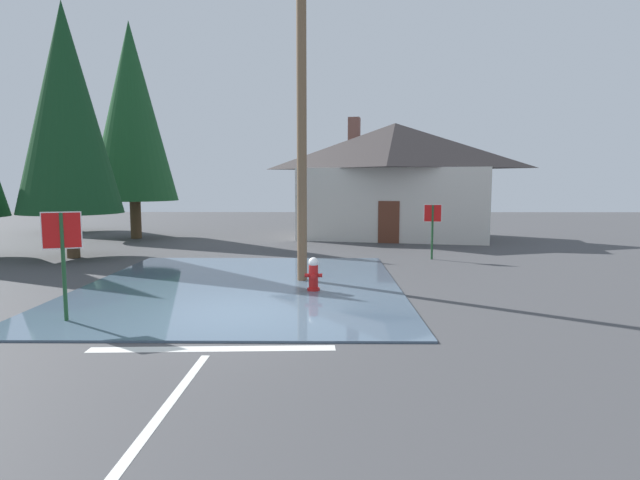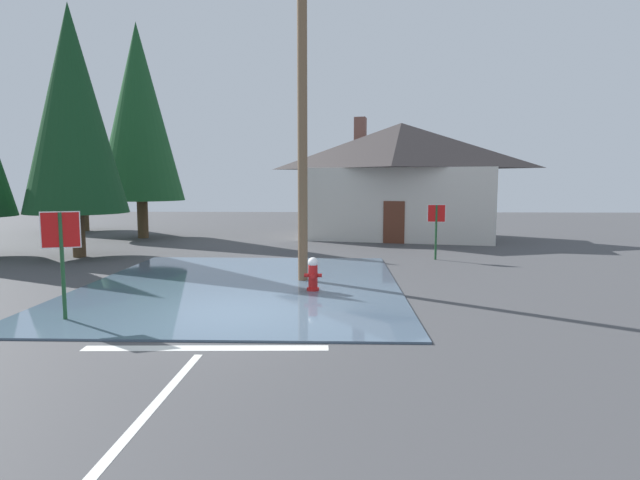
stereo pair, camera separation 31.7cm
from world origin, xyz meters
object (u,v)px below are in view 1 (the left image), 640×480
Objects in this scene: stop_sign_near at (62,244)px; pine_tree_tall_left at (132,112)px; house at (394,179)px; pine_tree_mid_left at (66,109)px; fire_hydrant at (313,275)px; pine_tree_far_center at (70,121)px; stop_sign_far at (433,221)px; utility_pole at (302,113)px.

stop_sign_near is 17.65m from pine_tree_tall_left.
house is at bearing 62.24° from stop_sign_near.
stop_sign_near is 0.24× the size of pine_tree_mid_left.
fire_hydrant is 23.19m from pine_tree_far_center.
stop_sign_far is at bearing -87.16° from house.
stop_sign_far is at bearing 43.86° from utility_pole.
utility_pole is at bearing -109.00° from house.
pine_tree_mid_left is (-4.32, 9.34, 3.96)m from stop_sign_near.
utility_pole is 21.13m from pine_tree_far_center.
house is 13.80m from pine_tree_tall_left.
pine_tree_mid_left reaches higher than utility_pole.
utility_pole is at bearing -136.14° from stop_sign_far.
stop_sign_far reaches higher than fire_hydrant.
fire_hydrant is 17.39m from pine_tree_tall_left.
stop_sign_near is at bearing -65.17° from pine_tree_mid_left.
pine_tree_mid_left is 12.05m from pine_tree_far_center.
stop_sign_near is 13.00m from stop_sign_far.
fire_hydrant is 12.36m from pine_tree_mid_left.
pine_tree_far_center is (-14.42, 17.15, 5.95)m from fire_hydrant.
pine_tree_tall_left reaches higher than fire_hydrant.
stop_sign_far is 22.38m from pine_tree_far_center.
pine_tree_tall_left is (-9.10, 11.86, 1.60)m from utility_pole.
pine_tree_tall_left is 1.00× the size of pine_tree_far_center.
fire_hydrant is at bearing -105.76° from house.
fire_hydrant is at bearing -76.33° from utility_pole.
utility_pole is (4.66, 4.55, 3.17)m from stop_sign_near.
stop_sign_far is at bearing 44.09° from stop_sign_near.
pine_tree_far_center is at bearing 149.17° from stop_sign_far.
pine_tree_far_center is at bearing 131.89° from utility_pole.
pine_tree_far_center is at bearing 130.06° from fire_hydrant.
stop_sign_near is 0.25× the size of utility_pole.
stop_sign_near is 2.47× the size of fire_hydrant.
stop_sign_near is 6.00m from fire_hydrant.
stop_sign_near is at bearing -117.76° from house.
fire_hydrant is at bearing -49.94° from pine_tree_far_center.
pine_tree_tall_left reaches higher than utility_pole.
pine_tree_tall_left reaches higher than pine_tree_mid_left.
utility_pole is 4.49× the size of stop_sign_far.
stop_sign_far is 14.27m from pine_tree_mid_left.
house is 1.16× the size of pine_tree_mid_left.
utility_pole is (-0.36, 1.47, 4.35)m from fire_hydrant.
fire_hydrant is 0.08× the size of pine_tree_far_center.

